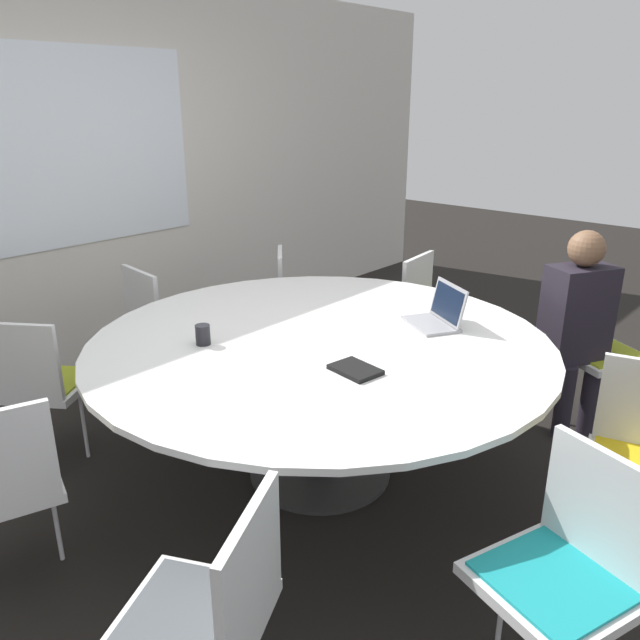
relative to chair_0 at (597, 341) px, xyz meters
name	(u,v)px	position (x,y,z in m)	size (l,w,h in m)	color
ground_plane	(320,472)	(-1.57, 0.82, -0.50)	(16.00, 16.00, 0.00)	black
wall_back	(74,178)	(-1.57, 3.07, 0.85)	(8.00, 0.07, 2.70)	silver
conference_table	(320,356)	(-1.57, 0.82, 0.17)	(2.26, 2.26, 0.76)	#333333
chair_0	(597,341)	(0.00, 0.00, 0.00)	(0.59, 0.58, 0.85)	silver
chair_1	(433,307)	(-0.12, 1.07, 0.00)	(0.49, 0.47, 0.85)	silver
chair_2	(298,298)	(-0.58, 1.91, 0.00)	(0.61, 0.61, 0.85)	silver
chair_3	(161,318)	(-1.49, 2.30, 0.00)	(0.46, 0.48, 0.85)	silver
chair_4	(37,378)	(-2.47, 1.99, 0.00)	(0.60, 0.60, 0.85)	silver
chair_6	(211,608)	(-2.85, 0.10, 0.00)	(0.58, 0.57, 0.85)	silver
chair_7	(569,560)	(-1.98, -0.59, 0.00)	(0.54, 0.55, 0.85)	silver
person_0	(578,318)	(-0.25, 0.05, 0.20)	(0.42, 0.37, 1.20)	#231E28
laptop	(438,315)	(-1.01, 0.50, 0.31)	(0.34, 0.37, 0.21)	#99999E
spiral_notebook	(355,370)	(-1.75, 0.46, 0.27)	(0.18, 0.23, 0.02)	black
coffee_cup	(203,335)	(-1.99, 1.20, 0.31)	(0.07, 0.07, 0.10)	black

